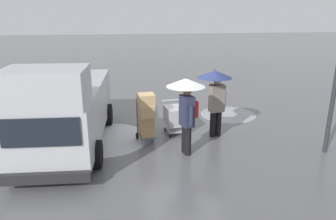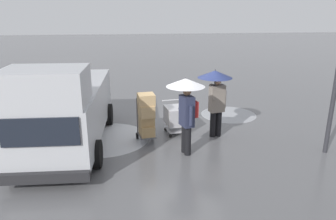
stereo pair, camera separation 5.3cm
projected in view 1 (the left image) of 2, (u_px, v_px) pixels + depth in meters
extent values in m
plane|color=#5B5B5E|center=(181.00, 137.00, 10.08)|extent=(90.00, 90.00, 0.00)
cylinder|color=#999BA0|center=(228.00, 114.00, 12.20)|extent=(2.09, 2.09, 0.01)
cylinder|color=silver|center=(104.00, 139.00, 9.90)|extent=(2.77, 2.77, 0.01)
cube|color=#B7BABF|center=(68.00, 110.00, 9.26)|extent=(2.21, 5.29, 1.40)
cube|color=#B7BABF|center=(45.00, 87.00, 7.12)|extent=(1.90, 1.49, 0.84)
cube|color=black|center=(40.00, 132.00, 6.67)|extent=(1.66, 0.14, 0.63)
cube|color=#232326|center=(45.00, 178.00, 6.95)|extent=(1.97, 0.25, 0.24)
cylinder|color=black|center=(97.00, 154.00, 8.02)|extent=(0.27, 0.73, 0.72)
cylinder|color=black|center=(16.00, 157.00, 7.85)|extent=(0.27, 0.73, 0.72)
cylinder|color=black|center=(108.00, 114.00, 11.08)|extent=(0.27, 0.73, 0.72)
cylinder|color=black|center=(51.00, 116.00, 10.92)|extent=(0.27, 0.73, 0.72)
cube|color=#B2B2B7|center=(174.00, 116.00, 10.17)|extent=(0.62, 0.82, 0.56)
cube|color=#B2B2B7|center=(174.00, 129.00, 10.31)|extent=(0.56, 0.74, 0.04)
cylinder|color=#B2B2B7|center=(170.00, 100.00, 10.44)|extent=(0.58, 0.12, 0.04)
sphere|color=black|center=(183.00, 134.00, 10.11)|extent=(0.10, 0.10, 0.10)
sphere|color=black|center=(170.00, 136.00, 10.01)|extent=(0.10, 0.10, 0.10)
sphere|color=black|center=(177.00, 128.00, 10.67)|extent=(0.10, 0.10, 0.10)
sphere|color=black|center=(165.00, 129.00, 10.56)|extent=(0.10, 0.10, 0.10)
cube|color=#515156|center=(147.00, 135.00, 9.62)|extent=(0.57, 0.67, 0.03)
cylinder|color=#515156|center=(151.00, 114.00, 9.79)|extent=(0.04, 0.04, 1.10)
cylinder|color=#515156|center=(137.00, 116.00, 9.66)|extent=(0.04, 0.04, 1.10)
cylinder|color=black|center=(152.00, 134.00, 9.99)|extent=(0.08, 0.21, 0.20)
cylinder|color=black|center=(137.00, 136.00, 9.86)|extent=(0.08, 0.21, 0.20)
cube|color=tan|center=(147.00, 130.00, 9.57)|extent=(0.48, 0.61, 0.31)
cube|color=tan|center=(147.00, 121.00, 9.48)|extent=(0.48, 0.46, 0.28)
cube|color=tan|center=(146.00, 110.00, 9.38)|extent=(0.50, 0.62, 0.35)
cube|color=tan|center=(146.00, 99.00, 9.28)|extent=(0.53, 0.53, 0.33)
cylinder|color=black|center=(188.00, 141.00, 8.70)|extent=(0.18, 0.18, 0.82)
cylinder|color=black|center=(185.00, 138.00, 8.88)|extent=(0.18, 0.18, 0.82)
cube|color=#282D47|center=(187.00, 111.00, 8.54)|extent=(0.38, 0.50, 0.84)
sphere|color=#8C6647|center=(187.00, 91.00, 8.38)|extent=(0.22, 0.22, 0.22)
cylinder|color=#282D47|center=(191.00, 116.00, 8.32)|extent=(0.10, 0.10, 0.55)
cylinder|color=#282D47|center=(183.00, 101.00, 8.62)|extent=(0.32, 0.18, 0.50)
cylinder|color=#333338|center=(185.00, 96.00, 8.51)|extent=(0.02, 0.02, 0.86)
cone|color=white|center=(186.00, 82.00, 8.40)|extent=(1.04, 1.04, 0.22)
sphere|color=#333338|center=(186.00, 78.00, 8.36)|extent=(0.04, 0.04, 0.04)
cube|color=maroon|center=(194.00, 109.00, 8.60)|extent=(0.23, 0.33, 0.44)
cylinder|color=black|center=(218.00, 123.00, 10.03)|extent=(0.18, 0.18, 0.82)
cylinder|color=black|center=(213.00, 124.00, 9.97)|extent=(0.18, 0.18, 0.82)
cube|color=slate|center=(217.00, 98.00, 9.75)|extent=(0.48, 0.36, 0.84)
sphere|color=tan|center=(218.00, 81.00, 9.59)|extent=(0.22, 0.22, 0.22)
cylinder|color=slate|center=(224.00, 99.00, 9.85)|extent=(0.10, 0.10, 0.55)
cylinder|color=slate|center=(212.00, 92.00, 9.62)|extent=(0.15, 0.32, 0.50)
cylinder|color=#333338|center=(214.00, 86.00, 9.61)|extent=(0.02, 0.02, 0.86)
cone|color=navy|center=(215.00, 74.00, 9.50)|extent=(1.04, 1.04, 0.22)
sphere|color=#333338|center=(215.00, 70.00, 9.46)|extent=(0.04, 0.04, 0.04)
cylinder|color=#2D2D33|center=(334.00, 90.00, 8.46)|extent=(0.12, 0.12, 3.60)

